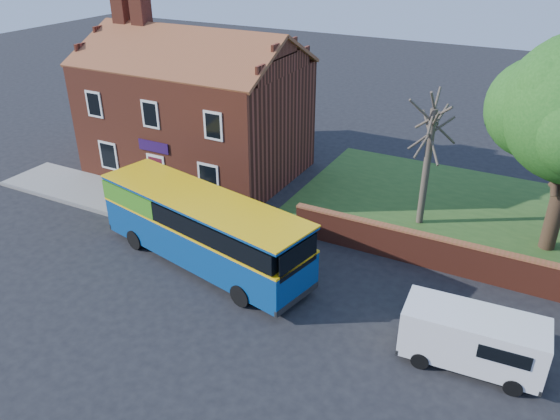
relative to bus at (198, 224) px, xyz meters
The scene contains 9 objects.
ground 3.43m from the bus, 73.12° to the right, with size 120.00×120.00×0.00m, color black.
pavement 7.07m from the bus, 154.16° to the left, with size 18.00×3.50×0.12m, color gray.
kerb 6.53m from the bus, 168.68° to the left, with size 18.00×0.15×0.14m, color slate.
grass_strip 17.31m from the bus, 36.48° to the left, with size 26.00×12.00×0.04m, color #426B28.
shop_building 10.81m from the bus, 125.31° to the left, with size 12.30×8.13×10.50m.
boundary_wall 14.51m from the bus, 17.01° to the left, with size 22.00×0.38×1.60m.
bus is the anchor object (origin of this frame).
van_near 12.14m from the bus, ahead, with size 4.76×2.17×2.05m.
bare_tree 11.41m from the bus, 45.71° to the left, with size 2.46×2.93×6.55m.
Camera 1 is at (12.11, -14.09, 13.47)m, focal length 35.00 mm.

